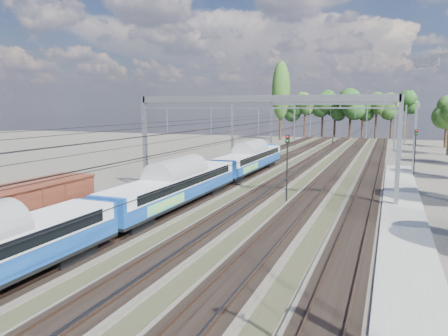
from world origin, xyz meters
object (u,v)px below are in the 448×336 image
(signal_near, at_px, (287,160))
(signal_far, at_px, (415,147))
(freight_boxcar, at_px, (1,216))
(emu_train, at_px, (175,181))
(worker, at_px, (333,141))

(signal_near, xyz_separation_m, signal_far, (10.70, 17.75, -0.12))
(signal_near, height_order, signal_far, signal_near)
(freight_boxcar, height_order, signal_far, signal_far)
(emu_train, relative_size, worker, 36.39)
(emu_train, bearing_deg, signal_near, 41.59)
(worker, bearing_deg, signal_near, -163.53)
(worker, bearing_deg, freight_boxcar, -172.89)
(signal_near, bearing_deg, freight_boxcar, -130.26)
(emu_train, distance_m, worker, 66.99)
(signal_far, bearing_deg, emu_train, -123.28)
(worker, height_order, signal_far, signal_far)
(freight_boxcar, xyz_separation_m, signal_near, (11.80, 18.50, 1.55))
(worker, bearing_deg, emu_train, -170.11)
(freight_boxcar, distance_m, signal_near, 22.00)
(freight_boxcar, bearing_deg, emu_train, 69.47)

